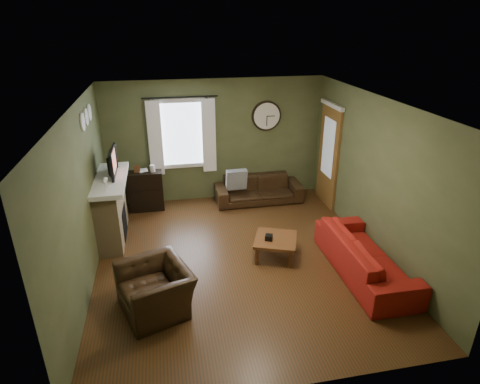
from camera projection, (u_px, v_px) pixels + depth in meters
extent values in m
cube|color=#462A14|center=(239.00, 259.00, 6.72)|extent=(4.60, 5.20, 0.00)
cube|color=white|center=(239.00, 104.00, 5.68)|extent=(4.60, 5.20, 0.00)
cube|color=#4C5430|center=(83.00, 200.00, 5.79)|extent=(0.00, 5.20, 2.60)
cube|color=#4C5430|center=(375.00, 177.00, 6.60)|extent=(0.00, 5.20, 2.60)
cube|color=#4C5430|center=(215.00, 141.00, 8.53)|extent=(4.60, 0.00, 2.60)
cube|color=#4C5430|center=(290.00, 292.00, 3.86)|extent=(4.60, 0.00, 2.60)
cube|color=tan|center=(111.00, 211.00, 7.16)|extent=(0.40, 1.40, 1.10)
cube|color=black|center=(124.00, 222.00, 7.29)|extent=(0.04, 0.60, 0.55)
cube|color=white|center=(109.00, 180.00, 6.93)|extent=(0.58, 1.60, 0.08)
imported|color=black|center=(109.00, 165.00, 6.98)|extent=(0.08, 0.60, 0.35)
cube|color=#994C3F|center=(114.00, 162.00, 6.97)|extent=(0.02, 0.62, 0.36)
cylinder|color=white|center=(83.00, 122.00, 6.13)|extent=(0.28, 0.28, 0.03)
cylinder|color=white|center=(86.00, 117.00, 6.45)|extent=(0.28, 0.28, 0.03)
cylinder|color=white|center=(89.00, 112.00, 6.76)|extent=(0.28, 0.28, 0.03)
cylinder|color=black|center=(180.00, 97.00, 7.91)|extent=(0.03, 0.03, 1.50)
cube|color=white|center=(155.00, 139.00, 8.14)|extent=(0.28, 0.04, 1.55)
cube|color=white|center=(209.00, 136.00, 8.34)|extent=(0.28, 0.04, 1.55)
cube|color=brown|center=(328.00, 157.00, 8.36)|extent=(0.05, 0.90, 2.10)
imported|color=#5A341A|center=(138.00, 166.00, 8.11)|extent=(0.20, 0.25, 0.02)
imported|color=black|center=(258.00, 189.00, 8.74)|extent=(1.86, 0.73, 0.54)
cube|color=gray|center=(236.00, 179.00, 8.56)|extent=(0.37, 0.18, 0.36)
cube|color=gray|center=(236.00, 180.00, 8.53)|extent=(0.45, 0.15, 0.44)
imported|color=maroon|center=(365.00, 256.00, 6.25)|extent=(0.84, 2.14, 0.62)
imported|color=black|center=(155.00, 289.00, 5.47)|extent=(1.15, 1.23, 0.65)
cube|color=black|center=(269.00, 238.00, 6.58)|extent=(0.15, 0.15, 0.09)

